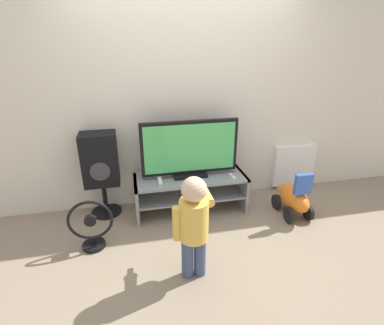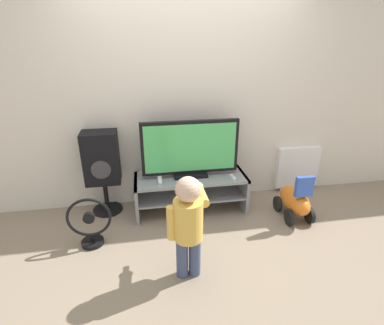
{
  "view_description": "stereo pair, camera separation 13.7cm",
  "coord_description": "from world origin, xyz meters",
  "px_view_note": "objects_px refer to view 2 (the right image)",
  "views": [
    {
      "loc": [
        -0.63,
        -2.77,
        1.91
      ],
      "look_at": [
        0.0,
        0.14,
        0.64
      ],
      "focal_mm": 28.0,
      "sensor_mm": 36.0,
      "label": 1
    },
    {
      "loc": [
        -0.5,
        -2.79,
        1.91
      ],
      "look_at": [
        0.0,
        0.14,
        0.64
      ],
      "focal_mm": 28.0,
      "sensor_mm": 36.0,
      "label": 2
    }
  ],
  "objects_px": {
    "speaker_tower": "(102,160)",
    "child": "(188,220)",
    "television": "(190,150)",
    "floor_fan": "(90,224)",
    "ride_on_toy": "(295,200)",
    "remote_primary": "(233,177)",
    "game_console": "(160,181)",
    "radiator": "(297,167)"
  },
  "relations": [
    {
      "from": "television",
      "to": "child",
      "type": "relative_size",
      "value": 1.16
    },
    {
      "from": "floor_fan",
      "to": "radiator",
      "type": "height_order",
      "value": "radiator"
    },
    {
      "from": "television",
      "to": "ride_on_toy",
      "type": "relative_size",
      "value": 1.89
    },
    {
      "from": "television",
      "to": "remote_primary",
      "type": "xyz_separation_m",
      "value": [
        0.46,
        -0.14,
        -0.31
      ]
    },
    {
      "from": "game_console",
      "to": "speaker_tower",
      "type": "bearing_deg",
      "value": 159.67
    },
    {
      "from": "child",
      "to": "ride_on_toy",
      "type": "distance_m",
      "value": 1.51
    },
    {
      "from": "child",
      "to": "speaker_tower",
      "type": "distance_m",
      "value": 1.41
    },
    {
      "from": "television",
      "to": "speaker_tower",
      "type": "bearing_deg",
      "value": 173.17
    },
    {
      "from": "speaker_tower",
      "to": "remote_primary",
      "type": "bearing_deg",
      "value": -10.22
    },
    {
      "from": "game_console",
      "to": "remote_primary",
      "type": "distance_m",
      "value": 0.82
    },
    {
      "from": "speaker_tower",
      "to": "game_console",
      "type": "bearing_deg",
      "value": -20.33
    },
    {
      "from": "speaker_tower",
      "to": "child",
      "type": "bearing_deg",
      "value": -56.09
    },
    {
      "from": "ride_on_toy",
      "to": "radiator",
      "type": "xyz_separation_m",
      "value": [
        0.33,
        0.6,
        0.12
      ]
    },
    {
      "from": "television",
      "to": "ride_on_toy",
      "type": "bearing_deg",
      "value": -18.57
    },
    {
      "from": "remote_primary",
      "to": "television",
      "type": "bearing_deg",
      "value": 162.92
    },
    {
      "from": "television",
      "to": "floor_fan",
      "type": "height_order",
      "value": "television"
    },
    {
      "from": "child",
      "to": "radiator",
      "type": "bearing_deg",
      "value": 37.94
    },
    {
      "from": "floor_fan",
      "to": "child",
      "type": "bearing_deg",
      "value": -32.13
    },
    {
      "from": "floor_fan",
      "to": "game_console",
      "type": "bearing_deg",
      "value": 28.59
    },
    {
      "from": "child",
      "to": "radiator",
      "type": "xyz_separation_m",
      "value": [
        1.64,
        1.28,
        -0.22
      ]
    },
    {
      "from": "remote_primary",
      "to": "floor_fan",
      "type": "relative_size",
      "value": 0.26
    },
    {
      "from": "game_console",
      "to": "radiator",
      "type": "distance_m",
      "value": 1.84
    },
    {
      "from": "child",
      "to": "floor_fan",
      "type": "relative_size",
      "value": 1.8
    },
    {
      "from": "remote_primary",
      "to": "ride_on_toy",
      "type": "bearing_deg",
      "value": -19.61
    },
    {
      "from": "television",
      "to": "radiator",
      "type": "xyz_separation_m",
      "value": [
        1.45,
        0.23,
        -0.42
      ]
    },
    {
      "from": "television",
      "to": "remote_primary",
      "type": "height_order",
      "value": "television"
    },
    {
      "from": "child",
      "to": "game_console",
      "type": "bearing_deg",
      "value": 100.07
    },
    {
      "from": "radiator",
      "to": "television",
      "type": "bearing_deg",
      "value": -171.11
    },
    {
      "from": "television",
      "to": "game_console",
      "type": "relative_size",
      "value": 6.44
    },
    {
      "from": "remote_primary",
      "to": "ride_on_toy",
      "type": "distance_m",
      "value": 0.74
    },
    {
      "from": "television",
      "to": "radiator",
      "type": "bearing_deg",
      "value": 8.89
    },
    {
      "from": "remote_primary",
      "to": "speaker_tower",
      "type": "relative_size",
      "value": 0.14
    },
    {
      "from": "floor_fan",
      "to": "ride_on_toy",
      "type": "height_order",
      "value": "ride_on_toy"
    },
    {
      "from": "game_console",
      "to": "radiator",
      "type": "bearing_deg",
      "value": 10.65
    },
    {
      "from": "television",
      "to": "floor_fan",
      "type": "xyz_separation_m",
      "value": [
        -1.07,
        -0.5,
        -0.52
      ]
    },
    {
      "from": "television",
      "to": "speaker_tower",
      "type": "distance_m",
      "value": 0.99
    },
    {
      "from": "child",
      "to": "speaker_tower",
      "type": "relative_size",
      "value": 0.96
    },
    {
      "from": "child",
      "to": "ride_on_toy",
      "type": "relative_size",
      "value": 1.63
    },
    {
      "from": "game_console",
      "to": "child",
      "type": "relative_size",
      "value": 0.18
    },
    {
      "from": "ride_on_toy",
      "to": "game_console",
      "type": "bearing_deg",
      "value": 169.84
    },
    {
      "from": "child",
      "to": "floor_fan",
      "type": "distance_m",
      "value": 1.08
    },
    {
      "from": "game_console",
      "to": "ride_on_toy",
      "type": "xyz_separation_m",
      "value": [
        1.48,
        -0.26,
        -0.24
      ]
    }
  ]
}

